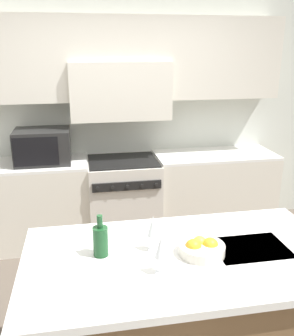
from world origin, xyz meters
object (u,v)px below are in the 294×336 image
Objects in this scene: microwave at (43,146)px; wine_bottle at (101,240)px; wine_glass_far at (153,227)px; range_stove at (124,199)px; fruit_bowl at (202,248)px; wine_glass_near at (161,248)px.

microwave is 2.04m from wine_bottle.
wine_bottle reaches higher than wine_glass_far.
microwave is (-0.83, 0.02, 0.65)m from range_stove.
wine_bottle is (0.47, -1.99, -0.07)m from microwave.
range_stove is at bearing 95.91° from fruit_bowl.
wine_bottle reaches higher than wine_glass_near.
fruit_bowl is at bearing 28.76° from wine_glass_near.
fruit_bowl is (0.21, -2.06, 0.52)m from range_stove.
wine_glass_far is (0.00, 0.24, 0.00)m from wine_glass_near.
wine_glass_far is (-0.06, -1.97, 0.64)m from range_stove.
wine_glass_near reaches higher than range_stove.
microwave is 2.09× the size of fruit_bowl.
wine_bottle is at bearing 171.28° from fruit_bowl.
wine_glass_near is (0.30, -0.24, 0.06)m from wine_bottle.
wine_bottle is (-0.36, -1.97, 0.58)m from range_stove.
range_stove is at bearing 79.60° from wine_bottle.
range_stove is 4.17× the size of wine_glass_far.
wine_glass_near is (-0.06, -2.21, 0.64)m from range_stove.
microwave is 2.36m from wine_glass_near.
fruit_bowl is at bearing -18.60° from wine_glass_far.
wine_glass_far reaches higher than range_stove.
microwave reaches higher than wine_glass_far.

